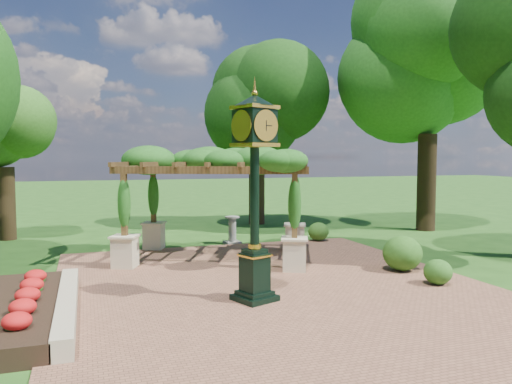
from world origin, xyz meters
name	(u,v)px	position (x,y,z in m)	size (l,w,h in m)	color
ground	(293,301)	(0.00, 0.00, 0.00)	(120.00, 120.00, 0.00)	#1E4714
brick_plaza	(277,288)	(0.00, 1.00, 0.02)	(10.00, 12.00, 0.04)	brown
border_wall	(67,306)	(-4.60, 0.50, 0.20)	(0.35, 5.00, 0.40)	#C6B793
flower_bed	(17,311)	(-5.50, 0.50, 0.18)	(1.50, 5.00, 0.36)	red
pedestal_clock	(255,178)	(-0.82, 0.19, 2.67)	(1.14, 1.14, 4.47)	black
pergola	(216,167)	(-0.48, 4.77, 2.83)	(6.37, 5.30, 3.44)	beige
sundial	(232,232)	(0.74, 7.27, 0.43)	(0.58, 0.58, 0.99)	gray
shrub_front	(438,272)	(3.79, 0.03, 0.35)	(0.68, 0.68, 0.61)	#275819
shrub_mid	(402,253)	(3.87, 1.56, 0.51)	(1.05, 1.05, 0.95)	#275618
shrub_back	(318,232)	(3.86, 6.68, 0.38)	(0.75, 0.75, 0.67)	#305F1B
tree_west_far	(4,111)	(-7.02, 10.90, 4.82)	(3.18, 3.18, 7.07)	#322313
tree_north	(257,107)	(3.34, 12.12, 5.42)	(4.04, 4.04, 7.93)	#332214
tree_east_far	(430,58)	(9.48, 7.83, 7.24)	(5.79, 5.79, 10.52)	black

